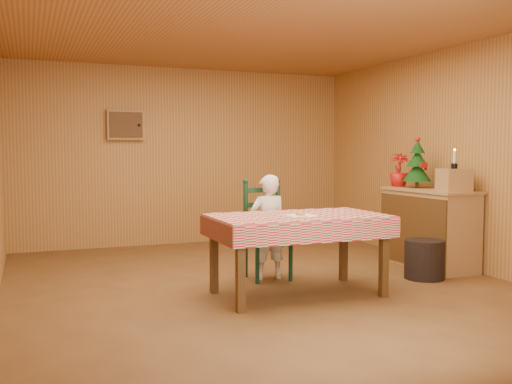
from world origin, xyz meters
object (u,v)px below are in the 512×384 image
at_px(ladder_chair, 266,232).
at_px(seated_child, 268,227).
at_px(christmas_tree, 417,165).
at_px(dining_table, 298,223).
at_px(shelf_unit, 429,228).
at_px(crate, 454,180).
at_px(storage_bin, 424,259).

distance_m(ladder_chair, seated_child, 0.08).
relative_size(seated_child, christmas_tree, 1.81).
bearing_deg(ladder_chair, seated_child, -90.00).
bearing_deg(dining_table, seated_child, 90.00).
relative_size(seated_child, shelf_unit, 0.91).
xyz_separation_m(seated_child, shelf_unit, (2.03, -0.10, -0.10)).
height_order(seated_child, christmas_tree, christmas_tree).
height_order(crate, christmas_tree, christmas_tree).
bearing_deg(dining_table, ladder_chair, 90.00).
xyz_separation_m(shelf_unit, christmas_tree, (0.01, 0.25, 0.74)).
height_order(dining_table, ladder_chair, ladder_chair).
distance_m(dining_table, christmas_tree, 2.28).
height_order(dining_table, crate, crate).
distance_m(shelf_unit, crate, 0.71).
xyz_separation_m(dining_table, storage_bin, (1.57, 0.12, -0.48)).
bearing_deg(crate, storage_bin, -166.94).
xyz_separation_m(seated_child, christmas_tree, (2.04, 0.15, 0.65)).
distance_m(ladder_chair, storage_bin, 1.74).
relative_size(dining_table, crate, 5.52).
relative_size(ladder_chair, storage_bin, 2.57).
bearing_deg(christmas_tree, dining_table, -156.77).
height_order(seated_child, crate, crate).
bearing_deg(dining_table, storage_bin, 4.31).
height_order(ladder_chair, crate, crate).
bearing_deg(storage_bin, christmas_tree, 58.32).
relative_size(dining_table, seated_child, 1.47).
bearing_deg(christmas_tree, seated_child, -175.89).
bearing_deg(christmas_tree, shelf_unit, -91.98).
bearing_deg(crate, christmas_tree, 90.00).
height_order(dining_table, seated_child, seated_child).
distance_m(ladder_chair, christmas_tree, 2.16).
distance_m(ladder_chair, shelf_unit, 2.04).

